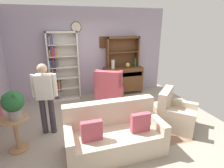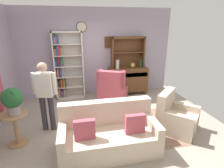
{
  "view_description": "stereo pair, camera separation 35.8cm",
  "coord_description": "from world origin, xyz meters",
  "views": [
    {
      "loc": [
        -1.09,
        -3.64,
        2.3
      ],
      "look_at": [
        0.1,
        0.2,
        0.95
      ],
      "focal_mm": 28.74,
      "sensor_mm": 36.0,
      "label": 1
    },
    {
      "loc": [
        -0.75,
        -3.73,
        2.3
      ],
      "look_at": [
        0.1,
        0.2,
        0.95
      ],
      "focal_mm": 28.74,
      "sensor_mm": 36.0,
      "label": 2
    }
  ],
  "objects": [
    {
      "name": "person_reading",
      "position": [
        -1.39,
        0.08,
        0.91
      ],
      "size": [
        0.53,
        0.26,
        1.56
      ],
      "color": "#38333D",
      "rests_on": "ground_plane"
    },
    {
      "name": "vase_round",
      "position": [
        1.14,
        1.79,
        1.01
      ],
      "size": [
        0.15,
        0.15,
        0.17
      ],
      "primitive_type": "ellipsoid",
      "color": "tan",
      "rests_on": "sideboard"
    },
    {
      "name": "area_rug",
      "position": [
        0.2,
        -0.3,
        0.0
      ],
      "size": [
        2.61,
        1.68,
        0.01
      ],
      "primitive_type": "cube",
      "color": "#846651",
      "rests_on": "ground_plane"
    },
    {
      "name": "ground_plane",
      "position": [
        0.0,
        0.0,
        -0.01
      ],
      "size": [
        5.4,
        4.6,
        0.02
      ],
      "primitive_type": "cube",
      "color": "#9E9384"
    },
    {
      "name": "vase_tall",
      "position": [
        0.62,
        1.78,
        1.06
      ],
      "size": [
        0.11,
        0.11,
        0.29
      ],
      "primitive_type": "cylinder",
      "color": "beige",
      "rests_on": "sideboard"
    },
    {
      "name": "couch_floral",
      "position": [
        -0.2,
        -0.89,
        0.31
      ],
      "size": [
        1.8,
        0.85,
        0.9
      ],
      "color": "beige",
      "rests_on": "ground_plane"
    },
    {
      "name": "wingback_chair",
      "position": [
        0.33,
        1.19,
        0.38
      ],
      "size": [
        1.05,
        1.06,
        1.05
      ],
      "color": "#B74C5B",
      "rests_on": "ground_plane"
    },
    {
      "name": "bottle_wine",
      "position": [
        1.4,
        1.77,
        1.06
      ],
      "size": [
        0.07,
        0.07,
        0.28
      ],
      "primitive_type": "cylinder",
      "color": "#194223",
      "rests_on": "sideboard"
    },
    {
      "name": "potted_plant_large",
      "position": [
        -1.9,
        -0.38,
        0.98
      ],
      "size": [
        0.38,
        0.38,
        0.52
      ],
      "color": "gray",
      "rests_on": "plant_stand"
    },
    {
      "name": "wall_back",
      "position": [
        -0.0,
        2.13,
        1.41
      ],
      "size": [
        5.0,
        0.09,
        2.8
      ],
      "color": "#A399AD",
      "rests_on": "ground_plane"
    },
    {
      "name": "plant_stand",
      "position": [
        -1.95,
        -0.35,
        0.42
      ],
      "size": [
        0.52,
        0.52,
        0.68
      ],
      "color": "#A87F56",
      "rests_on": "ground_plane"
    },
    {
      "name": "book_stack",
      "position": [
        -0.07,
        -0.02,
        0.45
      ],
      "size": [
        0.19,
        0.15,
        0.06
      ],
      "color": "gray",
      "rests_on": "coffee_table"
    },
    {
      "name": "bookshelf",
      "position": [
        -0.98,
        1.94,
        1.03
      ],
      "size": [
        0.9,
        0.3,
        2.1
      ],
      "color": "silver",
      "rests_on": "ground_plane"
    },
    {
      "name": "coffee_table",
      "position": [
        -0.08,
        0.03,
        0.35
      ],
      "size": [
        0.8,
        0.5,
        0.42
      ],
      "color": "brown",
      "rests_on": "ground_plane"
    },
    {
      "name": "sideboard_hutch",
      "position": [
        1.01,
        1.97,
        1.56
      ],
      "size": [
        1.1,
        0.26,
        1.0
      ],
      "color": "brown",
      "rests_on": "sideboard"
    },
    {
      "name": "sideboard",
      "position": [
        1.01,
        1.86,
        0.51
      ],
      "size": [
        1.3,
        0.45,
        0.92
      ],
      "color": "brown",
      "rests_on": "ground_plane"
    },
    {
      "name": "armchair_floral",
      "position": [
        1.41,
        -0.54,
        0.29
      ],
      "size": [
        1.08,
        1.08,
        0.88
      ],
      "color": "beige",
      "rests_on": "ground_plane"
    }
  ]
}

